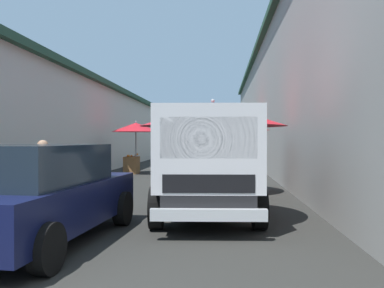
{
  "coord_description": "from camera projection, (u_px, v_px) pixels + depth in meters",
  "views": [
    {
      "loc": [
        -2.07,
        -1.75,
        1.53
      ],
      "look_at": [
        12.28,
        -0.67,
        1.36
      ],
      "focal_mm": 37.64,
      "sensor_mm": 36.0,
      "label": 1
    }
  ],
  "objects": [
    {
      "name": "fruit_stall_near_left",
      "position": [
        135.0,
        134.0,
        17.77
      ],
      "size": [
        2.14,
        2.14,
        2.34
      ],
      "color": "#9E9EA3",
      "rests_on": "ground"
    },
    {
      "name": "building_right_concrete",
      "position": [
        349.0,
        99.0,
        17.35
      ],
      "size": [
        49.8,
        7.5,
        6.48
      ],
      "color": "gray",
      "rests_on": "ground"
    },
    {
      "name": "ground",
      "position": [
        177.0,
        178.0,
        15.68
      ],
      "size": [
        90.0,
        90.0,
        0.0
      ],
      "primitive_type": "plane",
      "color": "#282826"
    },
    {
      "name": "vendor_by_crates",
      "position": [
        43.0,
        175.0,
        7.53
      ],
      "size": [
        0.46,
        0.46,
        1.52
      ],
      "color": "#665B4C",
      "rests_on": "ground"
    },
    {
      "name": "vendor_in_shade",
      "position": [
        245.0,
        160.0,
        12.5
      ],
      "size": [
        0.43,
        0.5,
        1.54
      ],
      "color": "#232328",
      "rests_on": "ground"
    },
    {
      "name": "fruit_stall_far_right",
      "position": [
        213.0,
        124.0,
        7.64
      ],
      "size": [
        2.78,
        2.78,
        2.3
      ],
      "color": "#9E9EA3",
      "rests_on": "ground"
    },
    {
      "name": "plastic_stool",
      "position": [
        70.0,
        178.0,
        12.52
      ],
      "size": [
        0.3,
        0.3,
        0.43
      ],
      "color": "#194CB2",
      "rests_on": "ground"
    },
    {
      "name": "hatchback_car",
      "position": [
        37.0,
        193.0,
        5.92
      ],
      "size": [
        4.03,
        2.17,
        1.45
      ],
      "color": "#0F1438",
      "rests_on": "ground"
    },
    {
      "name": "fruit_stall_near_right",
      "position": [
        235.0,
        136.0,
        20.46
      ],
      "size": [
        2.74,
        2.74,
        2.17
      ],
      "color": "#9E9EA3",
      "rests_on": "ground"
    },
    {
      "name": "building_left_whitewash",
      "position": [
        27.0,
        126.0,
        18.44
      ],
      "size": [
        49.8,
        7.5,
        4.25
      ],
      "color": "beige",
      "rests_on": "ground"
    },
    {
      "name": "delivery_truck",
      "position": [
        207.0,
        166.0,
        7.5
      ],
      "size": [
        5.0,
        2.16,
        2.08
      ],
      "color": "black",
      "rests_on": "ground"
    },
    {
      "name": "fruit_stall_mid_lane",
      "position": [
        222.0,
        134.0,
        11.48
      ],
      "size": [
        2.7,
        2.7,
        2.2
      ],
      "color": "#9E9EA3",
      "rests_on": "ground"
    }
  ]
}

